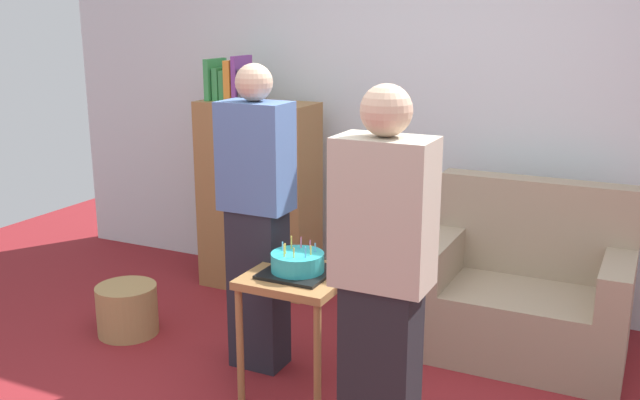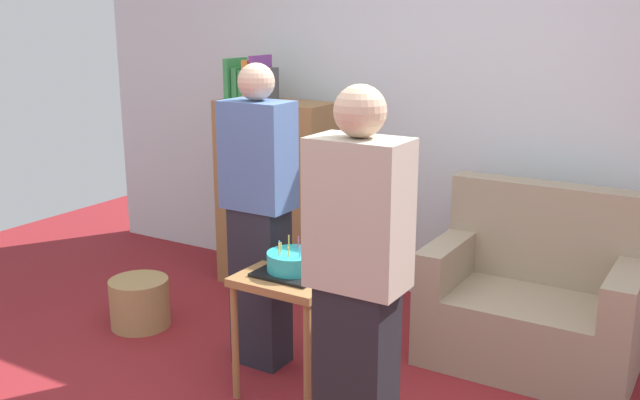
{
  "view_description": "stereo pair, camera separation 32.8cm",
  "coord_description": "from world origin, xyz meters",
  "px_view_note": "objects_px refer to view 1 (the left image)",
  "views": [
    {
      "loc": [
        1.28,
        -2.45,
        1.86
      ],
      "look_at": [
        -0.26,
        0.71,
        0.95
      ],
      "focal_mm": 40.24,
      "sensor_mm": 36.0,
      "label": 1
    },
    {
      "loc": [
        1.57,
        -2.29,
        1.86
      ],
      "look_at": [
        -0.26,
        0.71,
        0.95
      ],
      "focal_mm": 40.24,
      "sensor_mm": 36.0,
      "label": 2
    }
  ],
  "objects_px": {
    "couch": "(525,295)",
    "birthday_cake": "(298,264)",
    "person_blowing_candles": "(257,218)",
    "person_holding_cake": "(382,296)",
    "side_table": "(298,293)",
    "wicker_basket": "(127,310)",
    "bookshelf": "(258,193)"
  },
  "relations": [
    {
      "from": "couch",
      "to": "person_holding_cake",
      "type": "height_order",
      "value": "person_holding_cake"
    },
    {
      "from": "bookshelf",
      "to": "wicker_basket",
      "type": "height_order",
      "value": "bookshelf"
    },
    {
      "from": "couch",
      "to": "wicker_basket",
      "type": "xyz_separation_m",
      "value": [
        -2.18,
        -0.8,
        -0.19
      ]
    },
    {
      "from": "birthday_cake",
      "to": "bookshelf",
      "type": "bearing_deg",
      "value": 128.02
    },
    {
      "from": "couch",
      "to": "side_table",
      "type": "distance_m",
      "value": 1.35
    },
    {
      "from": "birthday_cake",
      "to": "wicker_basket",
      "type": "relative_size",
      "value": 0.89
    },
    {
      "from": "side_table",
      "to": "birthday_cake",
      "type": "distance_m",
      "value": 0.15
    },
    {
      "from": "couch",
      "to": "birthday_cake",
      "type": "height_order",
      "value": "couch"
    },
    {
      "from": "person_blowing_candles",
      "to": "person_holding_cake",
      "type": "height_order",
      "value": "same"
    },
    {
      "from": "side_table",
      "to": "wicker_basket",
      "type": "bearing_deg",
      "value": 172.38
    },
    {
      "from": "bookshelf",
      "to": "birthday_cake",
      "type": "relative_size",
      "value": 5.0
    },
    {
      "from": "person_holding_cake",
      "to": "couch",
      "type": "bearing_deg",
      "value": -86.75
    },
    {
      "from": "bookshelf",
      "to": "wicker_basket",
      "type": "relative_size",
      "value": 4.44
    },
    {
      "from": "birthday_cake",
      "to": "wicker_basket",
      "type": "height_order",
      "value": "birthday_cake"
    },
    {
      "from": "person_blowing_candles",
      "to": "person_holding_cake",
      "type": "xyz_separation_m",
      "value": [
        0.97,
        -0.71,
        0.0
      ]
    },
    {
      "from": "bookshelf",
      "to": "person_blowing_candles",
      "type": "distance_m",
      "value": 1.18
    },
    {
      "from": "couch",
      "to": "bookshelf",
      "type": "xyz_separation_m",
      "value": [
        -1.86,
        0.22,
        0.34
      ]
    },
    {
      "from": "bookshelf",
      "to": "wicker_basket",
      "type": "bearing_deg",
      "value": -107.43
    },
    {
      "from": "bookshelf",
      "to": "person_holding_cake",
      "type": "distance_m",
      "value": 2.33
    },
    {
      "from": "bookshelf",
      "to": "side_table",
      "type": "relative_size",
      "value": 2.51
    },
    {
      "from": "person_blowing_candles",
      "to": "wicker_basket",
      "type": "height_order",
      "value": "person_blowing_candles"
    },
    {
      "from": "couch",
      "to": "wicker_basket",
      "type": "relative_size",
      "value": 3.06
    },
    {
      "from": "birthday_cake",
      "to": "person_blowing_candles",
      "type": "bearing_deg",
      "value": 152.0
    },
    {
      "from": "person_blowing_candles",
      "to": "person_holding_cake",
      "type": "bearing_deg",
      "value": -54.29
    },
    {
      "from": "side_table",
      "to": "person_blowing_candles",
      "type": "xyz_separation_m",
      "value": [
        -0.33,
        0.17,
        0.3
      ]
    },
    {
      "from": "wicker_basket",
      "to": "couch",
      "type": "bearing_deg",
      "value": 20.08
    },
    {
      "from": "couch",
      "to": "birthday_cake",
      "type": "bearing_deg",
      "value": -134.14
    },
    {
      "from": "bookshelf",
      "to": "person_blowing_candles",
      "type": "bearing_deg",
      "value": -59.42
    },
    {
      "from": "couch",
      "to": "wicker_basket",
      "type": "distance_m",
      "value": 2.32
    },
    {
      "from": "side_table",
      "to": "birthday_cake",
      "type": "xyz_separation_m",
      "value": [
        -0.0,
        0.0,
        0.15
      ]
    },
    {
      "from": "couch",
      "to": "person_holding_cake",
      "type": "bearing_deg",
      "value": -100.95
    },
    {
      "from": "birthday_cake",
      "to": "person_holding_cake",
      "type": "height_order",
      "value": "person_holding_cake"
    }
  ]
}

